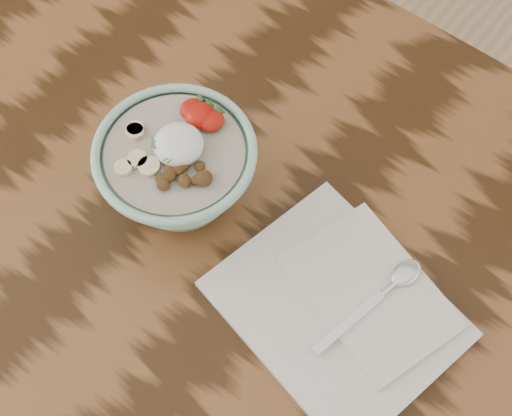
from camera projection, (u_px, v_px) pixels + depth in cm
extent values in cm
cube|color=#311C0C|center=(172.00, 169.00, 103.10)|extent=(160.00, 90.00, 4.00)
cylinder|color=#9AD0B8|center=(182.00, 193.00, 98.21)|extent=(9.18, 9.18, 1.31)
torus|color=#9AD0B8|center=(174.00, 152.00, 88.72)|extent=(20.88, 20.88, 1.20)
cylinder|color=#BFB49E|center=(175.00, 154.00, 89.30)|extent=(17.71, 17.71, 1.09)
ellipsoid|color=white|center=(178.00, 145.00, 87.90)|extent=(6.30, 6.30, 3.47)
ellipsoid|color=#AF1108|center=(193.00, 109.00, 90.81)|extent=(3.14, 3.46, 1.73)
cone|color=#286623|center=(200.00, 100.00, 91.06)|extent=(1.40, 1.03, 1.52)
ellipsoid|color=#AF1108|center=(200.00, 115.00, 90.19)|extent=(3.69, 4.06, 2.03)
cone|color=#286623|center=(208.00, 105.00, 90.53)|extent=(1.40, 1.03, 1.52)
ellipsoid|color=#AF1108|center=(211.00, 121.00, 89.96)|extent=(3.17, 3.49, 1.75)
cone|color=#286623|center=(218.00, 112.00, 90.22)|extent=(1.40, 1.03, 1.52)
cylinder|color=beige|center=(138.00, 159.00, 87.86)|extent=(2.53, 2.53, 0.70)
cylinder|color=beige|center=(149.00, 166.00, 87.38)|extent=(2.77, 2.77, 0.70)
cylinder|color=beige|center=(135.00, 129.00, 89.96)|extent=(2.21, 2.21, 0.70)
cylinder|color=beige|center=(135.00, 132.00, 89.76)|extent=(2.33, 2.33, 0.70)
cylinder|color=beige|center=(123.00, 168.00, 87.29)|extent=(2.24, 2.24, 0.70)
ellipsoid|color=#543818|center=(200.00, 166.00, 87.32)|extent=(2.00, 1.94, 0.83)
ellipsoid|color=#543818|center=(171.00, 168.00, 86.99)|extent=(2.30, 2.32, 0.99)
ellipsoid|color=#543818|center=(178.00, 168.00, 86.96)|extent=(2.47, 2.43, 1.23)
ellipsoid|color=#543818|center=(181.00, 164.00, 87.12)|extent=(2.93, 2.92, 1.50)
ellipsoid|color=#543818|center=(184.00, 181.00, 86.10)|extent=(2.49, 2.33, 1.13)
ellipsoid|color=#543818|center=(162.00, 179.00, 86.38)|extent=(2.02, 1.94, 1.02)
ellipsoid|color=#543818|center=(198.00, 180.00, 86.23)|extent=(2.12, 2.29, 1.05)
ellipsoid|color=#543818|center=(204.00, 178.00, 86.21)|extent=(2.88, 2.93, 1.49)
ellipsoid|color=#543818|center=(169.00, 175.00, 86.56)|extent=(2.48, 2.51, 1.37)
ellipsoid|color=#543818|center=(163.00, 185.00, 85.98)|extent=(2.12, 2.07, 1.22)
cylinder|color=#437C34|center=(186.00, 136.00, 87.56)|extent=(0.53, 1.28, 0.22)
cylinder|color=#437C34|center=(172.00, 158.00, 86.05)|extent=(0.25, 1.85, 0.24)
cylinder|color=#437C34|center=(168.00, 158.00, 86.07)|extent=(0.81, 1.49, 0.23)
cylinder|color=#437C34|center=(183.00, 146.00, 86.90)|extent=(1.03, 1.83, 0.25)
cylinder|color=#437C34|center=(152.00, 144.00, 87.03)|extent=(0.86, 1.18, 0.22)
cylinder|color=#437C34|center=(158.00, 146.00, 86.84)|extent=(1.33, 1.46, 0.24)
cylinder|color=#437C34|center=(155.00, 141.00, 87.22)|extent=(0.27, 1.44, 0.23)
cylinder|color=#437C34|center=(193.00, 138.00, 87.39)|extent=(0.80, 1.15, 0.22)
cylinder|color=#437C34|center=(153.00, 141.00, 87.21)|extent=(1.22, 1.05, 0.23)
cylinder|color=#437C34|center=(170.00, 154.00, 86.35)|extent=(1.40, 1.10, 0.24)
cylinder|color=#437C34|center=(178.00, 135.00, 87.61)|extent=(1.07, 0.73, 0.22)
cylinder|color=#437C34|center=(178.00, 132.00, 87.82)|extent=(1.49, 0.75, 0.23)
cylinder|color=#437C34|center=(191.00, 139.00, 87.35)|extent=(0.90, 1.84, 0.25)
cylinder|color=#437C34|center=(157.00, 145.00, 86.93)|extent=(0.54, 1.23, 0.22)
cube|color=white|center=(336.00, 309.00, 90.49)|extent=(32.70, 28.41, 1.10)
cube|color=white|center=(371.00, 291.00, 90.69)|extent=(24.28, 19.97, 0.66)
cube|color=silver|center=(349.00, 323.00, 88.20)|extent=(3.33, 11.55, 0.35)
cylinder|color=silver|center=(390.00, 287.00, 90.24)|extent=(1.28, 3.09, 0.70)
ellipsoid|color=silver|center=(406.00, 273.00, 91.00)|extent=(3.91, 5.12, 0.96)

